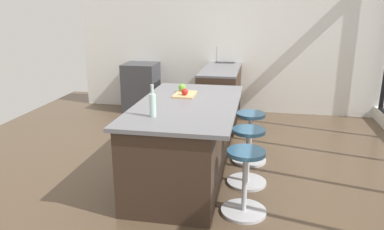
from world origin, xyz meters
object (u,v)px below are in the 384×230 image
kitchen_island (184,141)px  stool_middle (248,158)px  water_bottle (153,104)px  cutting_board (185,94)px  stool_by_window (250,139)px  stool_near_camera (245,184)px  apple_green (182,87)px  apple_red (185,92)px  oven_range (142,87)px

kitchen_island → stool_middle: bearing=90.0°
water_bottle → cutting_board: bearing=172.1°
stool_by_window → stool_middle: 0.63m
stool_near_camera → apple_green: size_ratio=7.29×
stool_by_window → apple_red: 1.07m
stool_near_camera → kitchen_island: bearing=-130.9°
stool_middle → apple_green: 1.17m
kitchen_island → stool_by_window: size_ratio=3.09×
stool_by_window → stool_near_camera: (1.26, 0.00, 0.00)m
stool_middle → oven_range: bearing=-142.1°
stool_by_window → cutting_board: cutting_board is taller
stool_middle → cutting_board: (-0.34, -0.78, 0.61)m
stool_middle → cutting_board: bearing=-114.0°
apple_red → water_bottle: size_ratio=0.25×
stool_near_camera → water_bottle: bearing=-93.8°
kitchen_island → water_bottle: bearing=-17.3°
stool_by_window → apple_red: apple_red is taller
kitchen_island → stool_near_camera: bearing=49.1°
oven_range → apple_green: apple_green is taller
stool_middle → stool_by_window: bearing=180.0°
apple_red → oven_range: bearing=-151.1°
kitchen_island → apple_red: size_ratio=25.45×
oven_range → apple_red: bearing=28.9°
oven_range → cutting_board: (2.34, 1.32, 0.47)m
cutting_board → apple_red: size_ratio=4.60×
oven_range → cutting_board: bearing=29.4°
stool_by_window → cutting_board: bearing=-69.9°
cutting_board → stool_middle: bearing=66.0°
stool_by_window → cutting_board: (0.28, -0.78, 0.61)m
kitchen_island → apple_green: bearing=-166.6°
apple_red → water_bottle: bearing=-9.3°
stool_near_camera → cutting_board: (-0.97, -0.78, 0.61)m
kitchen_island → cutting_board: size_ratio=5.54×
cutting_board → apple_green: 0.16m
apple_green → apple_red: size_ratio=1.13×
stool_middle → water_bottle: bearing=-57.8°
oven_range → water_bottle: 3.51m
oven_range → stool_middle: 3.41m
oven_range → stool_middle: (2.69, 2.09, -0.14)m
kitchen_island → stool_by_window: bearing=130.9°
cutting_board → apple_red: (0.07, 0.01, 0.05)m
apple_green → water_bottle: water_bottle is taller
kitchen_island → water_bottle: (0.57, -0.18, 0.57)m
apple_red → cutting_board: bearing=-171.1°
kitchen_island → stool_middle: size_ratio=3.09×
apple_red → stool_near_camera: bearing=40.3°
apple_green → water_bottle: bearing=-3.5°
oven_range → stool_middle: size_ratio=1.39×
stool_middle → apple_green: bearing=-119.7°
oven_range → apple_red: apple_red is taller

